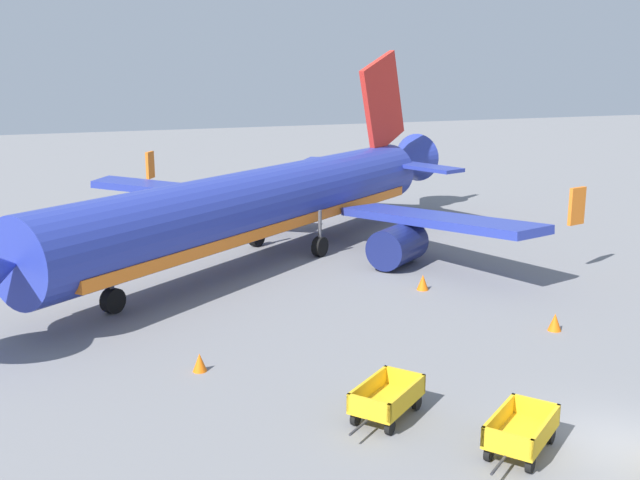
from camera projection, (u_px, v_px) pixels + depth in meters
ground_plane at (623, 444)px, 20.97m from camera, size 220.00×220.00×0.00m
airplane at (271, 202)px, 40.87m from camera, size 32.78×28.41×11.34m
baggage_cart_second_in_row at (521, 431)px, 20.43m from camera, size 3.33×2.64×1.07m
baggage_cart_third_in_row at (387, 399)px, 22.44m from camera, size 3.30×2.70×1.07m
traffic_cone_near_plane at (423, 282)px, 35.31m from camera, size 0.56×0.56×0.74m
traffic_cone_mid_apron at (200, 362)px, 25.90m from camera, size 0.50×0.50×0.65m
traffic_cone_by_carts at (555, 322)px, 29.87m from camera, size 0.54×0.54×0.71m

